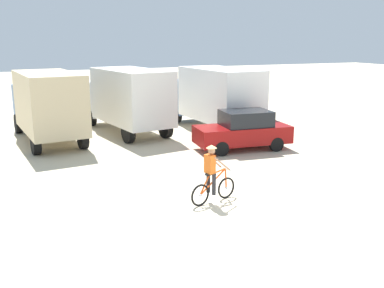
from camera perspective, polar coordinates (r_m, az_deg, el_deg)
ground_plane at (r=13.32m, az=6.93°, el=-7.92°), size 120.00×120.00×0.00m
box_truck_tan_camper at (r=21.96m, az=-18.46°, el=5.12°), size 3.08×6.96×3.35m
box_truck_white_box at (r=23.15m, az=-8.52°, el=6.08°), size 3.47×7.05×3.35m
box_truck_avon_van at (r=23.64m, az=2.97°, el=6.36°), size 2.88×6.91×3.35m
sedan_parked at (r=19.59m, az=6.71°, el=1.82°), size 4.35×2.15×1.76m
cyclist_orange_shirt at (r=13.15m, az=2.66°, el=-4.20°), size 1.68×0.64×1.82m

